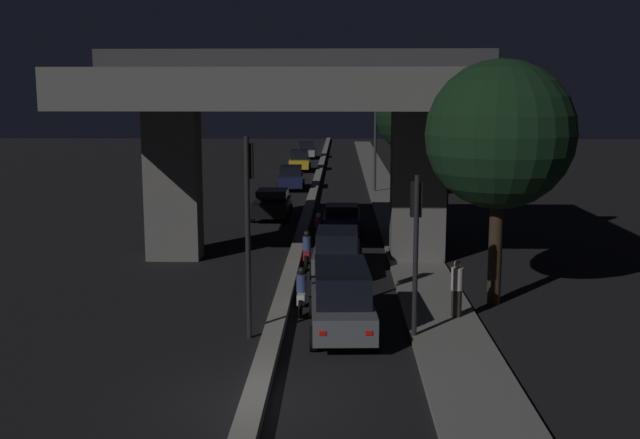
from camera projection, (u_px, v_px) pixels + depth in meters
name	position (u px, v px, depth m)	size (l,w,h in m)	color
ground_plane	(255.00, 403.00, 16.36)	(200.00, 200.00, 0.00)	black
median_divider	(313.00, 192.00, 50.85)	(0.53, 126.00, 0.28)	gray
sidewalk_right	(392.00, 209.00, 43.83)	(2.17, 126.00, 0.13)	gray
elevated_overpass	(295.00, 101.00, 29.69)	(15.92, 11.75, 8.45)	#5B5956
traffic_light_left_of_median	(248.00, 203.00, 20.23)	(0.30, 0.49, 5.58)	black
traffic_light_right_of_median	(416.00, 228.00, 20.23)	(0.30, 0.49, 4.56)	black
street_lamp	(370.00, 123.00, 50.73)	(2.64, 0.32, 8.05)	#2D2D30
car_grey_lead	(342.00, 298.00, 21.07)	(2.00, 4.57, 1.91)	#515459
car_grey_second	(337.00, 250.00, 28.43)	(1.96, 4.16, 1.61)	#515459
car_dark_blue_third	(342.00, 220.00, 35.72)	(1.90, 4.00, 1.50)	#141938
car_black_lead_oncoming	(272.00, 204.00, 40.67)	(2.03, 4.09, 1.58)	black
car_dark_blue_second_oncoming	(291.00, 177.00, 53.04)	(1.92, 4.21, 1.70)	#141938
car_taxi_yellow_third_oncoming	(300.00, 160.00, 65.79)	(1.89, 3.96, 1.90)	gold
car_silver_fourth_oncoming	(307.00, 150.00, 79.11)	(2.00, 4.23, 1.77)	gray
motorcycle_white_filtering_near	(302.00, 293.00, 23.11)	(0.33, 1.75, 1.44)	black
motorcycle_red_filtering_mid	(307.00, 252.00, 29.13)	(0.33, 1.83, 1.47)	black
motorcycle_black_filtering_far	(318.00, 230.00, 34.13)	(0.33, 1.86, 1.37)	black
pedestrian_on_sidewalk	(457.00, 289.00, 22.22)	(0.36, 0.36, 1.71)	#2D261E
roadside_tree_kerbside_near	(500.00, 135.00, 23.28)	(4.67, 4.67, 7.79)	#2D2116
roadside_tree_kerbside_mid	(447.00, 149.00, 34.08)	(3.80, 3.80, 6.12)	#38281C
roadside_tree_kerbside_far	(413.00, 115.00, 46.95)	(4.73, 4.73, 7.78)	#38281C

